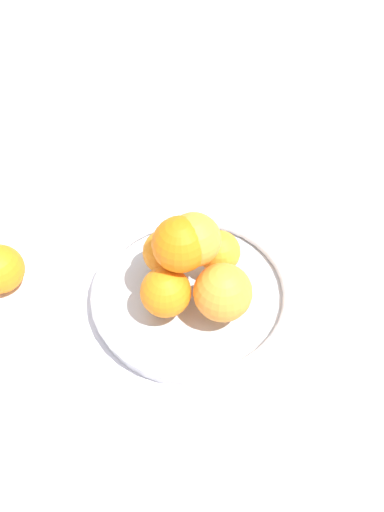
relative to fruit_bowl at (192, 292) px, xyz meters
name	(u,v)px	position (x,y,z in m)	size (l,w,h in m)	color
ground_plane	(192,299)	(0.00, 0.00, -0.02)	(4.00, 4.00, 0.00)	silver
fruit_bowl	(192,292)	(0.00, 0.00, 0.00)	(0.30, 0.30, 0.03)	silver
orange_pile	(193,264)	(0.01, 0.00, 0.07)	(0.17, 0.18, 0.14)	orange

